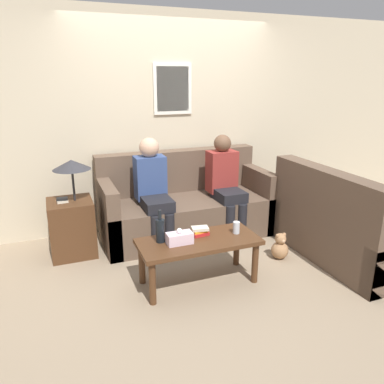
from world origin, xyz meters
name	(u,v)px	position (x,y,z in m)	size (l,w,h in m)	color
ground_plane	(202,250)	(0.00, 0.00, 0.00)	(16.00, 16.00, 0.00)	gray
wall_back	(172,122)	(0.00, 0.99, 1.30)	(9.00, 0.08, 2.60)	beige
couch_main	(185,206)	(0.00, 0.53, 0.34)	(2.01, 0.88, 0.98)	brown
couch_side	(345,227)	(1.34, -0.69, 0.34)	(0.88, 1.53, 0.98)	brown
coffee_table	(199,246)	(-0.29, -0.62, 0.37)	(1.10, 0.49, 0.44)	#4C2D19
side_table_with_lamp	(72,221)	(-1.32, 0.43, 0.38)	(0.48, 0.46, 1.04)	#4C2D19
wine_bottle	(160,230)	(-0.63, -0.53, 0.55)	(0.08, 0.08, 0.30)	black
drinking_glass	(236,228)	(0.09, -0.61, 0.49)	(0.06, 0.06, 0.11)	silver
book_stack	(200,231)	(-0.24, -0.52, 0.47)	(0.17, 0.12, 0.08)	red
tissue_box	(180,238)	(-0.48, -0.63, 0.49)	(0.23, 0.12, 0.15)	silver
person_left	(153,188)	(-0.44, 0.37, 0.67)	(0.34, 0.61, 1.21)	black
person_right	(226,182)	(0.43, 0.32, 0.66)	(0.34, 0.57, 1.20)	black
teddy_bear	(280,247)	(0.69, -0.48, 0.12)	(0.18, 0.18, 0.29)	#A87A51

